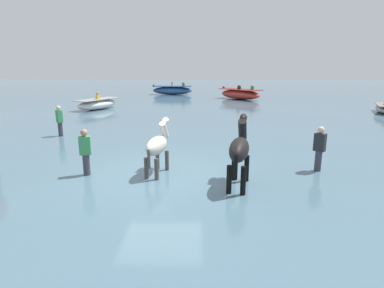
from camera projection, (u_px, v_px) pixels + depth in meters
ground_plane at (161, 182)px, 9.85m from camera, size 120.00×120.00×0.00m
water_surface at (180, 121)px, 19.52m from camera, size 90.00×90.00×0.25m
horse_lead_pinto at (157, 146)px, 9.63m from camera, size 0.73×1.69×1.83m
horse_trailing_black at (239, 150)px, 8.61m from camera, size 0.81×1.93×2.09m
boat_distant_east at (383, 108)px, 21.74m from camera, size 1.82×2.83×1.02m
boat_near_port at (98, 104)px, 23.28m from camera, size 2.76×3.67×1.21m
boat_near_starboard at (240, 94)px, 29.66m from camera, size 4.04×4.00×1.38m
boat_distant_west at (172, 90)px, 34.03m from camera, size 4.16×1.73×1.35m
person_onlooker_left at (60, 123)px, 14.69m from camera, size 0.36×0.37×1.63m
person_spectator_far at (86, 155)px, 9.55m from camera, size 0.36×0.26×1.63m
person_wading_close at (319, 151)px, 9.93m from camera, size 0.37×0.36×1.63m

